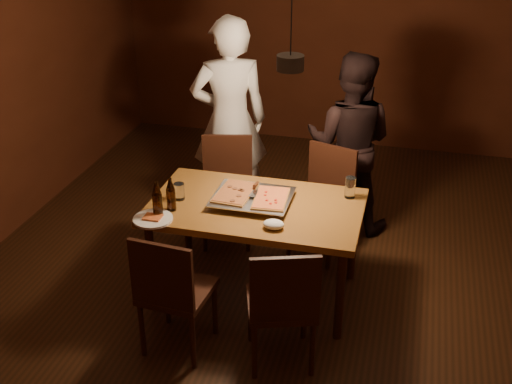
% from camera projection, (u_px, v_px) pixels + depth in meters
% --- Properties ---
extents(room_shell, '(6.00, 6.00, 6.00)m').
position_uv_depth(room_shell, '(289.00, 114.00, 4.31)').
color(room_shell, '#341A0E').
rests_on(room_shell, ground).
extents(dining_table, '(1.50, 0.90, 0.75)m').
position_uv_depth(dining_table, '(256.00, 214.00, 4.57)').
color(dining_table, '#955F26').
rests_on(dining_table, floor).
extents(chair_far_left, '(0.51, 0.51, 0.49)m').
position_uv_depth(chair_far_left, '(227.00, 179.00, 5.39)').
color(chair_far_left, '#38190F').
rests_on(chair_far_left, floor).
extents(chair_far_right, '(0.53, 0.53, 0.49)m').
position_uv_depth(chair_far_right, '(326.00, 191.00, 5.20)').
color(chair_far_right, '#38190F').
rests_on(chair_far_right, floor).
extents(chair_near_left, '(0.45, 0.45, 0.49)m').
position_uv_depth(chair_near_left, '(171.00, 285.00, 4.03)').
color(chair_near_left, '#38190F').
rests_on(chair_near_left, floor).
extents(chair_near_right, '(0.53, 0.53, 0.49)m').
position_uv_depth(chair_near_right, '(283.00, 298.00, 3.91)').
color(chair_near_right, '#38190F').
rests_on(chair_near_right, floor).
extents(pizza_tray, '(0.57, 0.48, 0.05)m').
position_uv_depth(pizza_tray, '(252.00, 199.00, 4.55)').
color(pizza_tray, silver).
rests_on(pizza_tray, dining_table).
extents(pizza_meat, '(0.27, 0.40, 0.02)m').
position_uv_depth(pizza_meat, '(235.00, 192.00, 4.58)').
color(pizza_meat, maroon).
rests_on(pizza_meat, pizza_tray).
extents(pizza_cheese, '(0.25, 0.38, 0.02)m').
position_uv_depth(pizza_cheese, '(271.00, 198.00, 4.50)').
color(pizza_cheese, gold).
rests_on(pizza_cheese, pizza_tray).
extents(spatula, '(0.10, 0.24, 0.04)m').
position_uv_depth(spatula, '(252.00, 193.00, 4.55)').
color(spatula, silver).
rests_on(spatula, pizza_tray).
extents(beer_bottle_a, '(0.07, 0.07, 0.26)m').
position_uv_depth(beer_bottle_a, '(157.00, 199.00, 4.33)').
color(beer_bottle_a, black).
rests_on(beer_bottle_a, dining_table).
extents(beer_bottle_b, '(0.06, 0.06, 0.24)m').
position_uv_depth(beer_bottle_b, '(171.00, 194.00, 4.41)').
color(beer_bottle_b, black).
rests_on(beer_bottle_b, dining_table).
extents(water_glass_left, '(0.08, 0.08, 0.12)m').
position_uv_depth(water_glass_left, '(179.00, 191.00, 4.58)').
color(water_glass_left, silver).
rests_on(water_glass_left, dining_table).
extents(water_glass_right, '(0.08, 0.08, 0.16)m').
position_uv_depth(water_glass_right, '(350.00, 188.00, 4.60)').
color(water_glass_right, silver).
rests_on(water_glass_right, dining_table).
extents(plate_slice, '(0.27, 0.27, 0.03)m').
position_uv_depth(plate_slice, '(153.00, 219.00, 4.33)').
color(plate_slice, white).
rests_on(plate_slice, dining_table).
extents(napkin, '(0.14, 0.11, 0.06)m').
position_uv_depth(napkin, '(274.00, 224.00, 4.22)').
color(napkin, white).
rests_on(napkin, dining_table).
extents(diner_white, '(0.79, 0.67, 1.83)m').
position_uv_depth(diner_white, '(230.00, 121.00, 5.56)').
color(diner_white, white).
rests_on(diner_white, floor).
extents(diner_dark, '(0.81, 0.65, 1.57)m').
position_uv_depth(diner_dark, '(349.00, 143.00, 5.45)').
color(diner_dark, black).
rests_on(diner_dark, floor).
extents(pendant_lamp, '(0.18, 0.18, 1.10)m').
position_uv_depth(pendant_lamp, '(290.00, 61.00, 4.14)').
color(pendant_lamp, black).
rests_on(pendant_lamp, ceiling).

